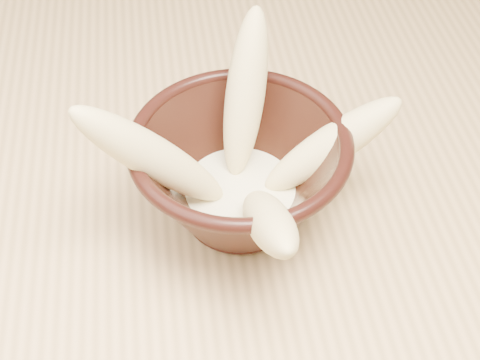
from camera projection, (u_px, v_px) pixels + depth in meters
name	position (u px, v px, depth m)	size (l,w,h in m)	color
table	(233.00, 167.00, 0.76)	(1.20, 0.80, 0.75)	#E2B87C
bowl	(240.00, 173.00, 0.57)	(0.19, 0.19, 0.10)	black
milk_puddle	(240.00, 192.00, 0.59)	(0.10, 0.10, 0.01)	#F0EAC1
banana_upright	(245.00, 93.00, 0.57)	(0.03, 0.03, 0.15)	#FAE194
banana_left	(153.00, 157.00, 0.52)	(0.03, 0.03, 0.16)	#FAE194
banana_right	(331.00, 145.00, 0.56)	(0.03, 0.03, 0.14)	#FAE194
banana_front	(268.00, 221.00, 0.50)	(0.03, 0.03, 0.15)	#FAE194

